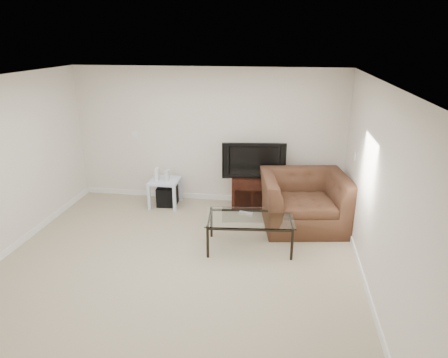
# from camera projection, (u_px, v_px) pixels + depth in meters

# --- Properties ---
(floor) EXTENTS (5.00, 5.00, 0.00)m
(floor) POSITION_uv_depth(u_px,v_px,m) (175.00, 268.00, 5.45)
(floor) COLOR tan
(floor) RESTS_ON ground
(ceiling) EXTENTS (5.00, 5.00, 0.00)m
(ceiling) POSITION_uv_depth(u_px,v_px,m) (166.00, 81.00, 4.61)
(ceiling) COLOR white
(ceiling) RESTS_ON ground
(wall_back) EXTENTS (5.00, 0.02, 2.50)m
(wall_back) POSITION_uv_depth(u_px,v_px,m) (208.00, 136.00, 7.36)
(wall_back) COLOR silver
(wall_back) RESTS_ON ground
(wall_right) EXTENTS (0.02, 5.00, 2.50)m
(wall_right) POSITION_uv_depth(u_px,v_px,m) (377.00, 194.00, 4.68)
(wall_right) COLOR silver
(wall_right) RESTS_ON ground
(plate_back) EXTENTS (0.12, 0.02, 0.12)m
(plate_back) POSITION_uv_depth(u_px,v_px,m) (135.00, 134.00, 7.54)
(plate_back) COLOR white
(plate_back) RESTS_ON wall_back
(plate_right_switch) EXTENTS (0.02, 0.09, 0.13)m
(plate_right_switch) POSITION_uv_depth(u_px,v_px,m) (355.00, 156.00, 6.17)
(plate_right_switch) COLOR white
(plate_right_switch) RESTS_ON wall_right
(plate_right_outlet) EXTENTS (0.02, 0.08, 0.12)m
(plate_right_outlet) POSITION_uv_depth(u_px,v_px,m) (351.00, 220.00, 6.21)
(plate_right_outlet) COLOR white
(plate_right_outlet) RESTS_ON wall_right
(tv_stand) EXTENTS (0.75, 0.53, 0.61)m
(tv_stand) POSITION_uv_depth(u_px,v_px,m) (253.00, 191.00, 7.33)
(tv_stand) COLOR black
(tv_stand) RESTS_ON floor
(dvd_player) EXTENTS (0.38, 0.27, 0.05)m
(dvd_player) POSITION_uv_depth(u_px,v_px,m) (253.00, 182.00, 7.22)
(dvd_player) COLOR black
(dvd_player) RESTS_ON tv_stand
(television) EXTENTS (1.06, 0.33, 0.64)m
(television) POSITION_uv_depth(u_px,v_px,m) (254.00, 159.00, 7.09)
(television) COLOR black
(television) RESTS_ON tv_stand
(side_table) EXTENTS (0.53, 0.53, 0.50)m
(side_table) POSITION_uv_depth(u_px,v_px,m) (165.00, 192.00, 7.42)
(side_table) COLOR silver
(side_table) RESTS_ON floor
(subwoofer) EXTENTS (0.38, 0.38, 0.35)m
(subwoofer) POSITION_uv_depth(u_px,v_px,m) (167.00, 196.00, 7.46)
(subwoofer) COLOR black
(subwoofer) RESTS_ON floor
(game_console) EXTENTS (0.07, 0.17, 0.23)m
(game_console) POSITION_uv_depth(u_px,v_px,m) (157.00, 174.00, 7.29)
(game_console) COLOR white
(game_console) RESTS_ON side_table
(game_case) EXTENTS (0.05, 0.15, 0.20)m
(game_case) POSITION_uv_depth(u_px,v_px,m) (167.00, 175.00, 7.27)
(game_case) COLOR silver
(game_case) RESTS_ON side_table
(recliner) EXTENTS (1.49, 1.10, 1.19)m
(recliner) POSITION_uv_depth(u_px,v_px,m) (305.00, 192.00, 6.50)
(recliner) COLOR brown
(recliner) RESTS_ON floor
(coffee_table) EXTENTS (1.34, 0.84, 0.50)m
(coffee_table) POSITION_uv_depth(u_px,v_px,m) (249.00, 233.00, 5.91)
(coffee_table) COLOR black
(coffee_table) RESTS_ON floor
(remote) EXTENTS (0.21, 0.09, 0.02)m
(remote) POSITION_uv_depth(u_px,v_px,m) (246.00, 213.00, 5.94)
(remote) COLOR #B2B2B7
(remote) RESTS_ON coffee_table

